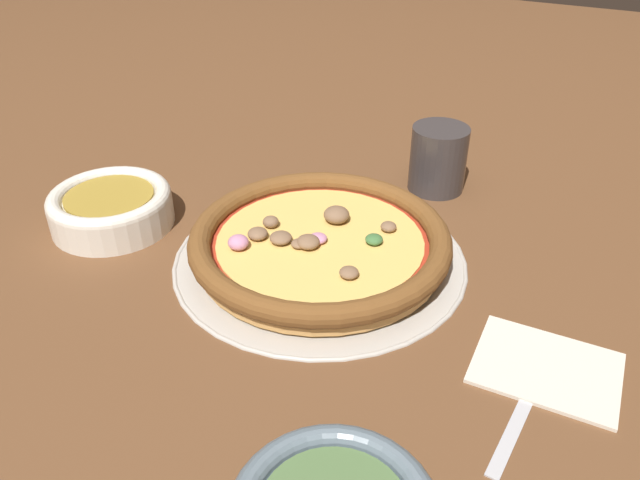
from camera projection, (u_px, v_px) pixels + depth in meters
name	position (u px, v px, depth m)	size (l,w,h in m)	color
ground_plane	(320.00, 259.00, 0.75)	(3.00, 3.00, 0.00)	brown
pizza_tray	(320.00, 257.00, 0.75)	(0.35, 0.35, 0.01)	#B7B2A8
pizza	(320.00, 242.00, 0.73)	(0.31, 0.31, 0.04)	tan
bowl_near	(111.00, 206.00, 0.80)	(0.16, 0.16, 0.05)	silver
drinking_cup	(438.00, 159.00, 0.87)	(0.08, 0.08, 0.09)	#383333
napkin	(547.00, 366.00, 0.59)	(0.13, 0.10, 0.01)	beige
fork	(526.00, 402.00, 0.56)	(0.03, 0.16, 0.00)	#B7B7BC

